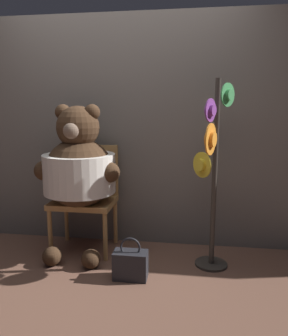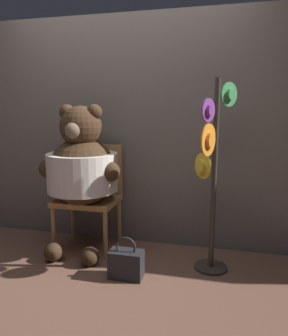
% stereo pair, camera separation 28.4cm
% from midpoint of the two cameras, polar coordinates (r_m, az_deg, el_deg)
% --- Properties ---
extents(ground_plane, '(14.00, 14.00, 0.00)m').
position_cam_midpoint_polar(ground_plane, '(3.03, -9.10, -16.35)').
color(ground_plane, brown).
extents(wall_back, '(8.00, 0.10, 2.23)m').
position_cam_midpoint_polar(wall_back, '(3.29, -6.54, 6.16)').
color(wall_back, '#66605B').
rests_on(wall_back, ground_plane).
extents(chair, '(0.58, 0.46, 1.00)m').
position_cam_midpoint_polar(chair, '(3.25, -12.56, -4.13)').
color(chair, '#B2844C').
rests_on(chair, ground_plane).
extents(teddy_bear, '(0.79, 0.70, 1.39)m').
position_cam_midpoint_polar(teddy_bear, '(3.05, -13.87, -0.14)').
color(teddy_bear, '#3D2819').
rests_on(teddy_bear, ground_plane).
extents(hat_display_rack, '(0.33, 0.47, 1.59)m').
position_cam_midpoint_polar(hat_display_rack, '(2.75, 8.95, -0.12)').
color(hat_display_rack, '#332D28').
rests_on(hat_display_rack, ground_plane).
extents(handbag_on_ground, '(0.27, 0.15, 0.35)m').
position_cam_midpoint_polar(handbag_on_ground, '(2.74, -5.47, -16.41)').
color(handbag_on_ground, '#232328').
rests_on(handbag_on_ground, ground_plane).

